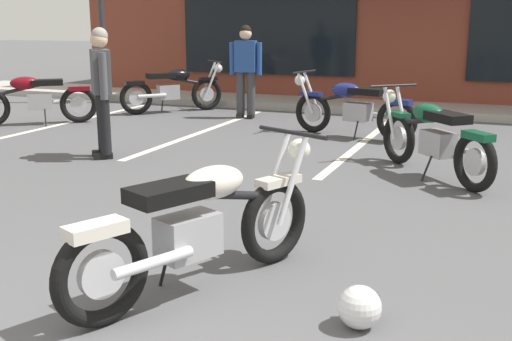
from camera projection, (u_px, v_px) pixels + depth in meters
The scene contains 12 objects.
ground_plane at pixel (270, 217), 5.77m from camera, with size 80.00×80.00×0.00m, color #515154.
sidewalk_kerb at pixel (403, 107), 12.50m from camera, with size 22.00×1.80×0.14m, color #A8A59E.
brick_storefront_building at pixel (431, 15), 15.29m from camera, with size 15.47×7.05×3.74m.
painted_stall_lines at pixel (363, 142), 9.27m from camera, with size 10.57×4.80×0.01m.
motorcycle_foreground_classic at pixel (201, 223), 4.13m from camera, with size 1.15×1.98×0.98m.
motorcycle_red_sportbike at pixel (433, 137), 7.20m from camera, with size 1.59×1.71×0.98m.
motorcycle_black_cruiser at pixel (352, 107), 9.62m from camera, with size 2.07×0.87×0.98m.
motorcycle_blue_standard at pixel (33, 98), 10.76m from camera, with size 1.74×1.55×0.98m.
motorcycle_orange_scrambler at pixel (173, 89), 12.23m from camera, with size 1.58×1.71×0.98m.
person_in_black_shirt at pixel (101, 85), 8.06m from camera, with size 0.47×0.51×1.68m.
person_in_shorts_foreground at pixel (246, 66), 11.40m from camera, with size 0.61×0.32×1.68m.
helmet_on_pavement at pixel (360, 307), 3.67m from camera, with size 0.26×0.26×0.26m.
Camera 1 is at (1.93, -1.57, 1.76)m, focal length 44.13 mm.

